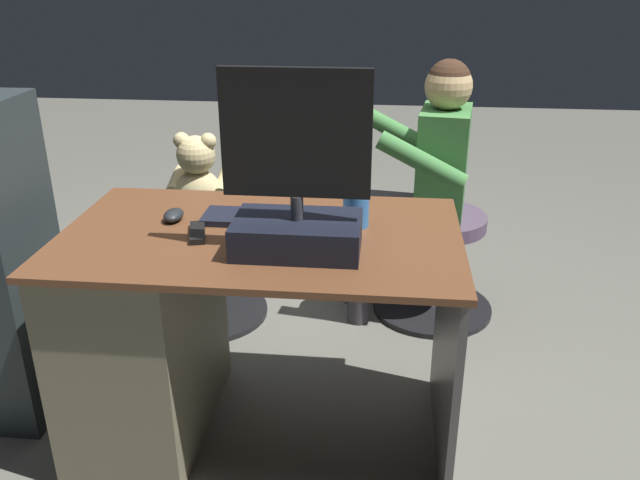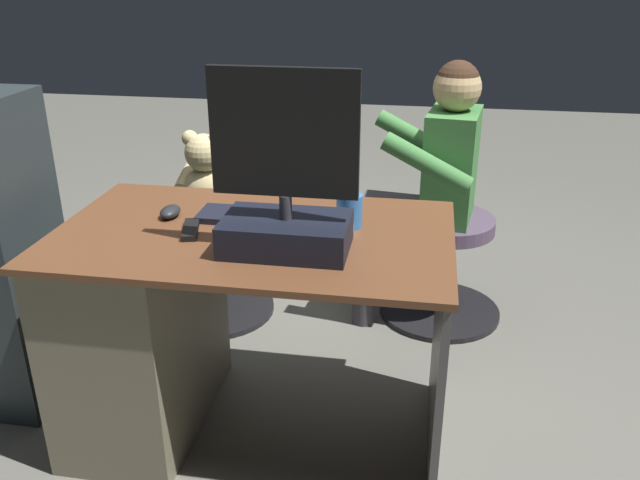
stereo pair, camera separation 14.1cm
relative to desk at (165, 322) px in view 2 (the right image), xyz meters
The scene contains 12 objects.
ground_plane 0.67m from the desk, 126.44° to the right, with size 10.00×10.00×0.00m, color #616057.
desk is the anchor object (origin of this frame).
monitor 0.68m from the desk, 166.08° to the left, with size 0.41×0.23×0.51m.
keyboard 0.50m from the desk, 163.21° to the right, with size 0.42×0.14×0.02m, color black.
computer_mouse 0.38m from the desk, 108.63° to the right, with size 0.06×0.10×0.04m, color black.
cup 0.73m from the desk, behind, with size 0.08×0.08×0.10m, color #3372BF.
tv_remote 0.39m from the desk, 164.35° to the left, with size 0.04×0.15×0.02m, color black.
notebook_binder 0.62m from the desk, behind, with size 0.22×0.30×0.02m, color beige.
office_chair_teddy 0.79m from the desk, 82.82° to the right, with size 0.55×0.55×0.47m.
teddy_bear 0.83m from the desk, 82.94° to the right, with size 0.27×0.27×0.38m.
visitor_chair 1.31m from the desk, 135.49° to the right, with size 0.55×0.55×0.47m.
person 1.27m from the desk, 133.23° to the right, with size 0.53×0.52×1.14m.
Camera 2 is at (-0.51, 2.24, 1.53)m, focal length 37.07 mm.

